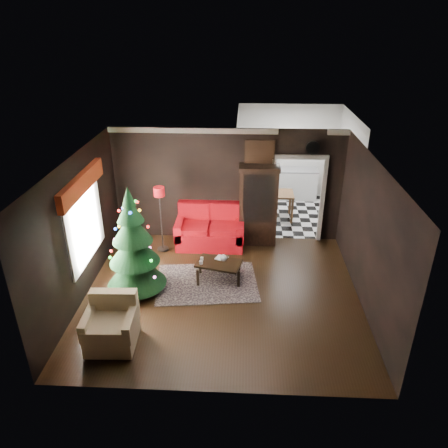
{
  "coord_description": "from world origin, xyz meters",
  "views": [
    {
      "loc": [
        0.41,
        -7.11,
        5.1
      ],
      "look_at": [
        0.0,
        0.9,
        1.15
      ],
      "focal_mm": 34.1,
      "sensor_mm": 36.0,
      "label": 1
    }
  ],
  "objects_px": {
    "christmas_tree": "(133,245)",
    "armchair": "(110,323)",
    "curio_cabinet": "(258,207)",
    "kitchen_table": "(280,206)",
    "coffee_table": "(219,271)",
    "teapot": "(223,258)",
    "loveseat": "(210,227)",
    "wall_clock": "(313,148)",
    "floor_lamp": "(161,219)"
  },
  "relations": [
    {
      "from": "coffee_table",
      "to": "teapot",
      "type": "xyz_separation_m",
      "value": [
        0.09,
        0.07,
        0.28
      ]
    },
    {
      "from": "christmas_tree",
      "to": "curio_cabinet",
      "type": "bearing_deg",
      "value": 41.26
    },
    {
      "from": "loveseat",
      "to": "teapot",
      "type": "height_order",
      "value": "loveseat"
    },
    {
      "from": "christmas_tree",
      "to": "armchair",
      "type": "xyz_separation_m",
      "value": [
        -0.04,
        -1.64,
        -0.59
      ]
    },
    {
      "from": "christmas_tree",
      "to": "teapot",
      "type": "xyz_separation_m",
      "value": [
        1.74,
        0.52,
        -0.55
      ]
    },
    {
      "from": "armchair",
      "to": "curio_cabinet",
      "type": "bearing_deg",
      "value": 54.33
    },
    {
      "from": "curio_cabinet",
      "to": "armchair",
      "type": "height_order",
      "value": "curio_cabinet"
    },
    {
      "from": "floor_lamp",
      "to": "armchair",
      "type": "relative_size",
      "value": 1.85
    },
    {
      "from": "curio_cabinet",
      "to": "christmas_tree",
      "type": "xyz_separation_m",
      "value": [
        -2.49,
        -2.18,
        0.1
      ]
    },
    {
      "from": "armchair",
      "to": "teapot",
      "type": "height_order",
      "value": "armchair"
    },
    {
      "from": "kitchen_table",
      "to": "coffee_table",
      "type": "bearing_deg",
      "value": -115.17
    },
    {
      "from": "coffee_table",
      "to": "armchair",
      "type": "bearing_deg",
      "value": -129.14
    },
    {
      "from": "floor_lamp",
      "to": "coffee_table",
      "type": "relative_size",
      "value": 1.73
    },
    {
      "from": "armchair",
      "to": "loveseat",
      "type": "bearing_deg",
      "value": 66.86
    },
    {
      "from": "curio_cabinet",
      "to": "teapot",
      "type": "relative_size",
      "value": 11.86
    },
    {
      "from": "christmas_tree",
      "to": "teapot",
      "type": "relative_size",
      "value": 14.24
    },
    {
      "from": "floor_lamp",
      "to": "christmas_tree",
      "type": "distance_m",
      "value": 1.67
    },
    {
      "from": "curio_cabinet",
      "to": "armchair",
      "type": "xyz_separation_m",
      "value": [
        -2.53,
        -3.82,
        -0.49
      ]
    },
    {
      "from": "teapot",
      "to": "wall_clock",
      "type": "bearing_deg",
      "value": 43.49
    },
    {
      "from": "curio_cabinet",
      "to": "floor_lamp",
      "type": "xyz_separation_m",
      "value": [
        -2.26,
        -0.55,
        -0.12
      ]
    },
    {
      "from": "floor_lamp",
      "to": "coffee_table",
      "type": "xyz_separation_m",
      "value": [
        1.42,
        -1.19,
        -0.61
      ]
    },
    {
      "from": "floor_lamp",
      "to": "armchair",
      "type": "height_order",
      "value": "floor_lamp"
    },
    {
      "from": "wall_clock",
      "to": "armchair",
      "type": "bearing_deg",
      "value": -133.01
    },
    {
      "from": "armchair",
      "to": "kitchen_table",
      "type": "relative_size",
      "value": 1.15
    },
    {
      "from": "coffee_table",
      "to": "wall_clock",
      "type": "height_order",
      "value": "wall_clock"
    },
    {
      "from": "christmas_tree",
      "to": "kitchen_table",
      "type": "distance_m",
      "value": 4.84
    },
    {
      "from": "armchair",
      "to": "coffee_table",
      "type": "height_order",
      "value": "armchair"
    },
    {
      "from": "floor_lamp",
      "to": "christmas_tree",
      "type": "height_order",
      "value": "christmas_tree"
    },
    {
      "from": "curio_cabinet",
      "to": "loveseat",
      "type": "bearing_deg",
      "value": -169.17
    },
    {
      "from": "loveseat",
      "to": "teapot",
      "type": "relative_size",
      "value": 10.61
    },
    {
      "from": "floor_lamp",
      "to": "teapot",
      "type": "distance_m",
      "value": 1.91
    },
    {
      "from": "curio_cabinet",
      "to": "wall_clock",
      "type": "height_order",
      "value": "wall_clock"
    },
    {
      "from": "teapot",
      "to": "kitchen_table",
      "type": "distance_m",
      "value": 3.4
    },
    {
      "from": "loveseat",
      "to": "coffee_table",
      "type": "relative_size",
      "value": 1.85
    },
    {
      "from": "loveseat",
      "to": "wall_clock",
      "type": "bearing_deg",
      "value": 9.66
    },
    {
      "from": "loveseat",
      "to": "curio_cabinet",
      "type": "xyz_separation_m",
      "value": [
        1.15,
        0.22,
        0.45
      ]
    },
    {
      "from": "loveseat",
      "to": "wall_clock",
      "type": "height_order",
      "value": "wall_clock"
    },
    {
      "from": "teapot",
      "to": "loveseat",
      "type": "bearing_deg",
      "value": 105.53
    },
    {
      "from": "curio_cabinet",
      "to": "wall_clock",
      "type": "xyz_separation_m",
      "value": [
        1.2,
        0.18,
        1.43
      ]
    },
    {
      "from": "floor_lamp",
      "to": "teapot",
      "type": "height_order",
      "value": "floor_lamp"
    },
    {
      "from": "curio_cabinet",
      "to": "teapot",
      "type": "bearing_deg",
      "value": -114.15
    },
    {
      "from": "floor_lamp",
      "to": "teapot",
      "type": "xyz_separation_m",
      "value": [
        1.51,
        -1.12,
        -0.33
      ]
    },
    {
      "from": "floor_lamp",
      "to": "kitchen_table",
      "type": "height_order",
      "value": "floor_lamp"
    },
    {
      "from": "armchair",
      "to": "coffee_table",
      "type": "bearing_deg",
      "value": 48.74
    },
    {
      "from": "curio_cabinet",
      "to": "kitchen_table",
      "type": "height_order",
      "value": "curio_cabinet"
    },
    {
      "from": "loveseat",
      "to": "kitchen_table",
      "type": "relative_size",
      "value": 2.27
    },
    {
      "from": "curio_cabinet",
      "to": "wall_clock",
      "type": "bearing_deg",
      "value": 8.53
    },
    {
      "from": "curio_cabinet",
      "to": "armchair",
      "type": "bearing_deg",
      "value": -123.54
    },
    {
      "from": "loveseat",
      "to": "coffee_table",
      "type": "distance_m",
      "value": 1.58
    },
    {
      "from": "christmas_tree",
      "to": "armchair",
      "type": "bearing_deg",
      "value": -91.54
    }
  ]
}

